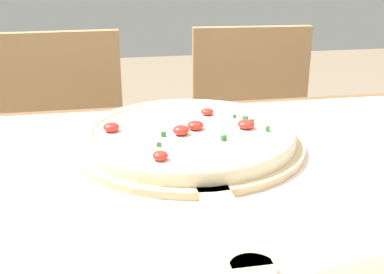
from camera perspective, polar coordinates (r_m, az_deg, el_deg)
name	(u,v)px	position (r m, az deg, el deg)	size (l,w,h in m)	color
dining_table	(219,254)	(0.79, 3.27, -13.69)	(1.19, 0.84, 0.77)	brown
towel_cloth	(221,181)	(0.72, 3.47, -5.20)	(1.11, 0.76, 0.00)	silver
pizza_peel	(191,148)	(0.82, -0.13, -1.32)	(0.40, 0.59, 0.01)	#D6B784
pizza	(189,134)	(0.83, -0.38, 0.38)	(0.37, 0.37, 0.04)	beige
chair_left	(64,161)	(1.50, -14.96, -2.79)	(0.41, 0.41, 0.89)	tan
chair_right	(254,148)	(1.57, 7.38, -1.27)	(0.43, 0.43, 0.89)	tan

